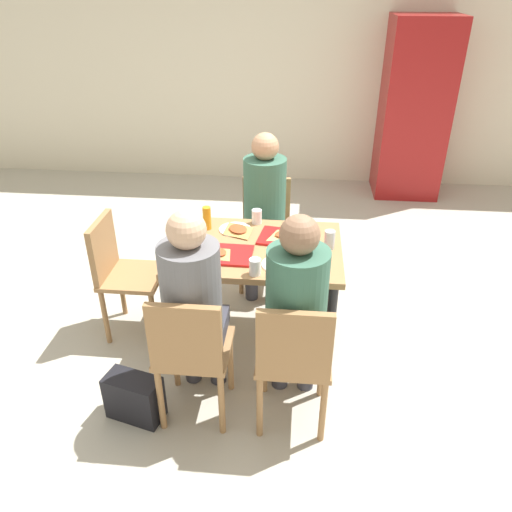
# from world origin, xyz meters

# --- Properties ---
(ground_plane) EXTENTS (10.00, 10.00, 0.02)m
(ground_plane) POSITION_xyz_m (0.00, 0.00, -0.01)
(ground_plane) COLOR #B2AD9E
(back_wall) EXTENTS (10.00, 0.10, 2.80)m
(back_wall) POSITION_xyz_m (0.00, 3.20, 1.40)
(back_wall) COLOR beige
(back_wall) RESTS_ON ground_plane
(main_table) EXTENTS (1.10, 0.80, 0.73)m
(main_table) POSITION_xyz_m (0.00, 0.00, 0.63)
(main_table) COLOR #9E7247
(main_table) RESTS_ON ground_plane
(chair_near_left) EXTENTS (0.40, 0.40, 0.86)m
(chair_near_left) POSITION_xyz_m (-0.27, -0.78, 0.51)
(chair_near_left) COLOR #9E7247
(chair_near_left) RESTS_ON ground_plane
(chair_near_right) EXTENTS (0.40, 0.40, 0.86)m
(chair_near_right) POSITION_xyz_m (0.27, -0.78, 0.51)
(chair_near_right) COLOR #9E7247
(chair_near_right) RESTS_ON ground_plane
(chair_far_side) EXTENTS (0.40, 0.40, 0.86)m
(chair_far_side) POSITION_xyz_m (0.00, 0.78, 0.51)
(chair_far_side) COLOR #9E7247
(chair_far_side) RESTS_ON ground_plane
(chair_left_end) EXTENTS (0.40, 0.40, 0.86)m
(chair_left_end) POSITION_xyz_m (-0.93, 0.00, 0.51)
(chair_left_end) COLOR #9E7247
(chair_left_end) RESTS_ON ground_plane
(person_in_red) EXTENTS (0.32, 0.42, 1.27)m
(person_in_red) POSITION_xyz_m (-0.27, -0.64, 0.76)
(person_in_red) COLOR #383842
(person_in_red) RESTS_ON ground_plane
(person_in_brown_jacket) EXTENTS (0.32, 0.42, 1.27)m
(person_in_brown_jacket) POSITION_xyz_m (0.27, -0.64, 0.76)
(person_in_brown_jacket) COLOR #383842
(person_in_brown_jacket) RESTS_ON ground_plane
(person_far_side) EXTENTS (0.32, 0.42, 1.27)m
(person_far_side) POSITION_xyz_m (-0.00, 0.64, 0.76)
(person_far_side) COLOR #383842
(person_far_side) RESTS_ON ground_plane
(tray_red_near) EXTENTS (0.37, 0.27, 0.02)m
(tray_red_near) POSITION_xyz_m (-0.19, -0.14, 0.74)
(tray_red_near) COLOR red
(tray_red_near) RESTS_ON main_table
(tray_red_far) EXTENTS (0.39, 0.31, 0.02)m
(tray_red_far) POSITION_xyz_m (0.19, 0.12, 0.74)
(tray_red_far) COLOR red
(tray_red_far) RESTS_ON main_table
(paper_plate_center) EXTENTS (0.22, 0.22, 0.01)m
(paper_plate_center) POSITION_xyz_m (-0.16, 0.22, 0.73)
(paper_plate_center) COLOR white
(paper_plate_center) RESTS_ON main_table
(paper_plate_near_edge) EXTENTS (0.22, 0.22, 0.01)m
(paper_plate_near_edge) POSITION_xyz_m (0.16, -0.22, 0.73)
(paper_plate_near_edge) COLOR white
(paper_plate_near_edge) RESTS_ON main_table
(pizza_slice_a) EXTENTS (0.21, 0.21, 0.02)m
(pizza_slice_a) POSITION_xyz_m (-0.22, -0.15, 0.75)
(pizza_slice_a) COLOR tan
(pizza_slice_a) RESTS_ON tray_red_near
(pizza_slice_b) EXTENTS (0.25, 0.24, 0.02)m
(pizza_slice_b) POSITION_xyz_m (0.18, 0.14, 0.75)
(pizza_slice_b) COLOR #DBAD60
(pizza_slice_b) RESTS_ON tray_red_far
(pizza_slice_c) EXTENTS (0.25, 0.27, 0.02)m
(pizza_slice_c) POSITION_xyz_m (-0.14, 0.19, 0.75)
(pizza_slice_c) COLOR #C68C47
(pizza_slice_c) RESTS_ON paper_plate_center
(pizza_slice_d) EXTENTS (0.20, 0.26, 0.02)m
(pizza_slice_d) POSITION_xyz_m (0.18, -0.19, 0.75)
(pizza_slice_d) COLOR #DBAD60
(pizza_slice_d) RESTS_ON paper_plate_near_edge
(plastic_cup_a) EXTENTS (0.07, 0.07, 0.10)m
(plastic_cup_a) POSITION_xyz_m (-0.03, 0.34, 0.78)
(plastic_cup_a) COLOR white
(plastic_cup_a) RESTS_ON main_table
(plastic_cup_b) EXTENTS (0.07, 0.07, 0.10)m
(plastic_cup_b) POSITION_xyz_m (0.03, -0.34, 0.78)
(plastic_cup_b) COLOR white
(plastic_cup_b) RESTS_ON main_table
(soda_can) EXTENTS (0.07, 0.07, 0.12)m
(soda_can) POSITION_xyz_m (0.47, 0.02, 0.79)
(soda_can) COLOR #B7BCC6
(soda_can) RESTS_ON main_table
(condiment_bottle) EXTENTS (0.06, 0.06, 0.16)m
(condiment_bottle) POSITION_xyz_m (-0.36, 0.22, 0.81)
(condiment_bottle) COLOR orange
(condiment_bottle) RESTS_ON main_table
(foil_bundle) EXTENTS (0.10, 0.10, 0.10)m
(foil_bundle) POSITION_xyz_m (-0.47, -0.02, 0.78)
(foil_bundle) COLOR silver
(foil_bundle) RESTS_ON main_table
(handbag) EXTENTS (0.35, 0.24, 0.28)m
(handbag) POSITION_xyz_m (-0.62, -0.80, 0.14)
(handbag) COLOR black
(handbag) RESTS_ON ground_plane
(drink_fridge) EXTENTS (0.70, 0.60, 1.90)m
(drink_fridge) POSITION_xyz_m (1.46, 2.85, 0.95)
(drink_fridge) COLOR maroon
(drink_fridge) RESTS_ON ground_plane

